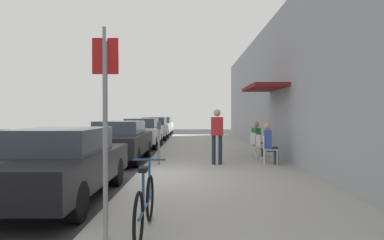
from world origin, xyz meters
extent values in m
plane|color=#2D2D30|center=(0.00, 0.00, 0.00)|extent=(60.00, 60.00, 0.00)
cube|color=#9E9B93|center=(2.25, 2.00, 0.06)|extent=(4.50, 32.00, 0.12)
cube|color=#999EA8|center=(4.65, 2.00, 2.66)|extent=(0.30, 32.00, 5.33)
cube|color=maroon|center=(3.95, 3.42, 2.60)|extent=(1.10, 2.80, 0.12)
cube|color=black|center=(-1.10, -1.91, 0.62)|extent=(1.80, 4.40, 0.60)
cube|color=#333D47|center=(-1.10, -1.76, 1.15)|extent=(1.48, 2.11, 0.47)
cylinder|color=black|center=(-0.31, -0.54, 0.32)|extent=(0.22, 0.64, 0.64)
cylinder|color=black|center=(-1.89, -0.54, 0.32)|extent=(0.22, 0.64, 0.64)
cylinder|color=black|center=(-0.31, -3.27, 0.32)|extent=(0.22, 0.64, 0.64)
cube|color=black|center=(-1.10, 3.54, 0.64)|extent=(1.80, 4.40, 0.65)
cube|color=#333D47|center=(-1.10, 3.69, 1.20)|extent=(1.48, 2.11, 0.46)
cylinder|color=black|center=(-0.31, 4.91, 0.32)|extent=(0.22, 0.64, 0.64)
cylinder|color=black|center=(-1.89, 4.91, 0.32)|extent=(0.22, 0.64, 0.64)
cylinder|color=black|center=(-0.31, 2.18, 0.32)|extent=(0.22, 0.64, 0.64)
cylinder|color=black|center=(-1.89, 2.18, 0.32)|extent=(0.22, 0.64, 0.64)
cube|color=silver|center=(-1.10, 8.82, 0.66)|extent=(1.80, 4.40, 0.67)
cube|color=#333D47|center=(-1.10, 8.97, 1.22)|extent=(1.48, 2.11, 0.47)
cylinder|color=black|center=(-0.31, 10.18, 0.32)|extent=(0.22, 0.64, 0.64)
cylinder|color=black|center=(-1.89, 10.18, 0.32)|extent=(0.22, 0.64, 0.64)
cylinder|color=black|center=(-0.31, 7.45, 0.32)|extent=(0.22, 0.64, 0.64)
cylinder|color=black|center=(-1.89, 7.45, 0.32)|extent=(0.22, 0.64, 0.64)
cube|color=#B7B7BC|center=(-1.10, 14.67, 0.65)|extent=(1.80, 4.40, 0.65)
cube|color=#333D47|center=(-1.10, 14.82, 1.22)|extent=(1.48, 2.11, 0.49)
cylinder|color=black|center=(-0.31, 16.04, 0.32)|extent=(0.22, 0.64, 0.64)
cylinder|color=black|center=(-1.89, 16.04, 0.32)|extent=(0.22, 0.64, 0.64)
cylinder|color=black|center=(-0.31, 13.31, 0.32)|extent=(0.22, 0.64, 0.64)
cylinder|color=black|center=(-1.89, 13.31, 0.32)|extent=(0.22, 0.64, 0.64)
cube|color=#B7B7BC|center=(-1.10, 19.89, 0.64)|extent=(1.80, 4.40, 0.64)
cube|color=#333D47|center=(-1.10, 20.04, 1.21)|extent=(1.48, 2.11, 0.50)
cylinder|color=black|center=(-0.31, 21.25, 0.32)|extent=(0.22, 0.64, 0.64)
cylinder|color=black|center=(-1.89, 21.25, 0.32)|extent=(0.22, 0.64, 0.64)
cylinder|color=black|center=(-0.31, 18.52, 0.32)|extent=(0.22, 0.64, 0.64)
cylinder|color=black|center=(-1.89, 18.52, 0.32)|extent=(0.22, 0.64, 0.64)
cylinder|color=slate|center=(0.45, 1.93, 0.67)|extent=(0.07, 0.07, 1.10)
cube|color=#383D42|center=(0.45, 1.93, 1.33)|extent=(0.12, 0.10, 0.22)
cylinder|color=gray|center=(0.40, -4.29, 1.42)|extent=(0.06, 0.06, 2.60)
cube|color=red|center=(0.40, -4.27, 2.37)|extent=(0.32, 0.02, 0.44)
torus|color=black|center=(0.85, -3.55, 0.45)|extent=(0.04, 0.66, 0.66)
torus|color=black|center=(0.85, -4.60, 0.45)|extent=(0.04, 0.66, 0.66)
cylinder|color=#1E4C8C|center=(0.85, -4.07, 0.45)|extent=(0.04, 1.05, 0.04)
cylinder|color=#1E4C8C|center=(0.85, -4.22, 0.70)|extent=(0.04, 0.04, 0.50)
cube|color=black|center=(0.85, -4.22, 0.97)|extent=(0.10, 0.20, 0.06)
cylinder|color=#1E4C8C|center=(0.85, -3.60, 0.73)|extent=(0.03, 0.03, 0.56)
cylinder|color=#1E4C8C|center=(0.85, -3.60, 1.01)|extent=(0.46, 0.03, 0.03)
cylinder|color=silver|center=(4.09, 2.18, 0.34)|extent=(0.04, 0.04, 0.45)
cylinder|color=silver|center=(4.03, 1.81, 0.34)|extent=(0.04, 0.04, 0.45)
cylinder|color=silver|center=(3.72, 2.24, 0.34)|extent=(0.04, 0.04, 0.45)
cylinder|color=silver|center=(3.66, 1.86, 0.34)|extent=(0.04, 0.04, 0.45)
cube|color=silver|center=(3.87, 2.02, 0.59)|extent=(0.50, 0.50, 0.03)
cube|color=silver|center=(3.67, 2.05, 0.79)|extent=(0.10, 0.44, 0.40)
cylinder|color=#232838|center=(4.07, 2.09, 0.35)|extent=(0.11, 0.11, 0.47)
cylinder|color=#232838|center=(3.94, 2.11, 0.59)|extent=(0.38, 0.19, 0.14)
cylinder|color=#232838|center=(4.04, 1.90, 0.35)|extent=(0.11, 0.11, 0.47)
cylinder|color=#232838|center=(3.91, 1.92, 0.59)|extent=(0.38, 0.19, 0.14)
cube|color=#334C99|center=(3.80, 2.04, 0.89)|extent=(0.27, 0.39, 0.56)
sphere|color=tan|center=(3.80, 2.04, 1.30)|extent=(0.22, 0.22, 0.22)
cylinder|color=silver|center=(4.04, 3.09, 0.34)|extent=(0.04, 0.04, 0.45)
cylinder|color=silver|center=(4.09, 2.72, 0.34)|extent=(0.04, 0.04, 0.45)
cylinder|color=silver|center=(3.66, 3.04, 0.34)|extent=(0.04, 0.04, 0.45)
cylinder|color=silver|center=(3.71, 2.66, 0.34)|extent=(0.04, 0.04, 0.45)
cube|color=silver|center=(3.87, 2.88, 0.59)|extent=(0.50, 0.50, 0.03)
cube|color=silver|center=(3.67, 2.85, 0.79)|extent=(0.09, 0.44, 0.40)
cylinder|color=silver|center=(4.01, 4.19, 0.34)|extent=(0.04, 0.04, 0.45)
cylinder|color=silver|center=(4.10, 3.82, 0.34)|extent=(0.04, 0.04, 0.45)
cylinder|color=silver|center=(3.64, 4.09, 0.34)|extent=(0.04, 0.04, 0.45)
cylinder|color=silver|center=(3.74, 3.73, 0.34)|extent=(0.04, 0.04, 0.45)
cube|color=silver|center=(3.87, 3.96, 0.59)|extent=(0.53, 0.53, 0.03)
cube|color=silver|center=(3.68, 3.91, 0.79)|extent=(0.13, 0.43, 0.40)
cylinder|color=#232838|center=(4.03, 4.10, 0.35)|extent=(0.11, 0.11, 0.47)
cylinder|color=#232838|center=(3.90, 4.06, 0.59)|extent=(0.38, 0.22, 0.14)
cylinder|color=#232838|center=(4.07, 3.90, 0.35)|extent=(0.11, 0.11, 0.47)
cylinder|color=#232838|center=(3.95, 3.87, 0.59)|extent=(0.38, 0.22, 0.14)
cube|color=#267233|center=(3.80, 3.94, 0.89)|extent=(0.30, 0.40, 0.56)
sphere|color=tan|center=(3.80, 3.94, 1.30)|extent=(0.22, 0.22, 0.22)
cylinder|color=#232838|center=(2.13, 1.99, 0.57)|extent=(0.12, 0.12, 0.90)
cylinder|color=#232838|center=(2.33, 1.99, 0.57)|extent=(0.12, 0.12, 0.90)
cube|color=#B22626|center=(2.23, 1.99, 1.30)|extent=(0.36, 0.22, 0.56)
sphere|color=tan|center=(2.23, 1.99, 1.71)|extent=(0.22, 0.22, 0.22)
camera|label=1|loc=(1.46, -8.45, 1.65)|focal=31.88mm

